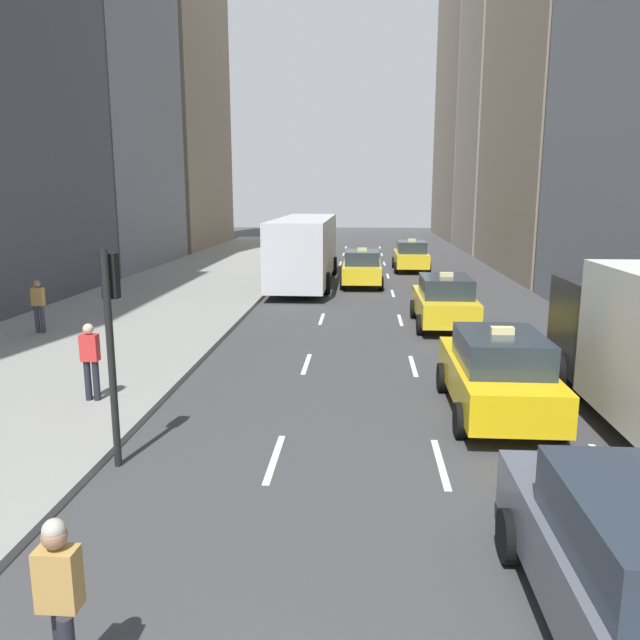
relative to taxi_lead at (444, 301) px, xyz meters
name	(u,v)px	position (x,y,z in m)	size (l,w,h in m)	color
sidewalk_left	(189,286)	(-11.00, 7.99, -0.81)	(8.00, 66.00, 0.15)	gray
lane_markings	(396,305)	(-1.40, 3.99, -0.87)	(5.72, 56.00, 0.01)	white
building_row_right	(569,21)	(8.00, 15.57, 12.51)	(6.00, 70.58, 33.36)	gray
taxi_lead	(444,301)	(0.00, 0.00, 0.00)	(2.02, 4.40, 1.87)	yellow
taxi_second	(411,256)	(0.00, 15.35, 0.00)	(2.02, 4.40, 1.87)	yellow
taxi_third	(497,373)	(0.00, -8.53, 0.00)	(2.02, 4.40, 1.87)	yellow
taxi_fourth	(362,268)	(-2.80, 9.18, 0.00)	(2.02, 4.40, 1.87)	yellow
city_bus	(305,248)	(-5.61, 9.71, 0.91)	(2.80, 11.61, 3.25)	silver
skateboarder	(60,601)	(-5.32, -16.21, 0.08)	(0.36, 0.80, 1.75)	brown
pedestrian_mid_block	(90,358)	(-8.39, -8.66, 0.19)	(0.36, 0.22, 1.65)	#23232D
pedestrian_far_walking	(38,304)	(-12.78, -2.48, 0.19)	(0.36, 0.22, 1.65)	#383D51
traffic_light_pole	(111,323)	(-6.75, -11.36, 1.53)	(0.24, 0.42, 3.60)	black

